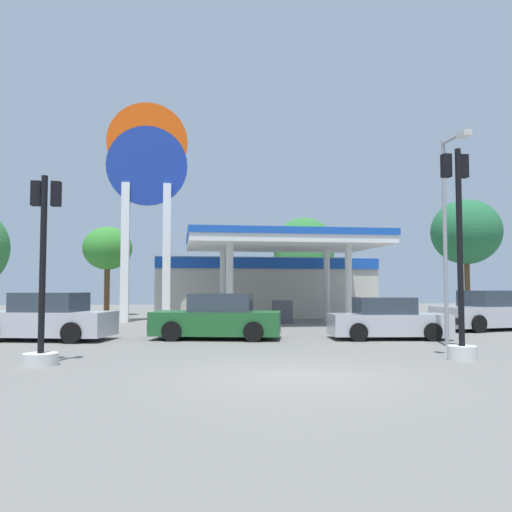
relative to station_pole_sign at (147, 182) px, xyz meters
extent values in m
plane|color=slate|center=(3.96, -17.28, -7.09)|extent=(90.00, 90.00, 0.00)
cube|color=beige|center=(6.61, 4.22, -5.38)|extent=(12.47, 5.49, 3.42)
cube|color=#194CB2|center=(6.61, 1.42, -4.02)|extent=(12.47, 0.12, 0.60)
cube|color=white|center=(6.61, -2.16, -3.25)|extent=(9.07, 6.67, 0.35)
cube|color=#194CB2|center=(6.61, -2.16, -2.93)|extent=(9.17, 6.77, 0.30)
cylinder|color=silver|center=(3.89, -4.00, -5.26)|extent=(0.32, 0.32, 3.66)
cylinder|color=silver|center=(9.33, -4.00, -5.26)|extent=(0.32, 0.32, 3.66)
cylinder|color=silver|center=(3.89, -0.33, -5.26)|extent=(0.32, 0.32, 3.66)
cylinder|color=silver|center=(9.33, -0.33, -5.26)|extent=(0.32, 0.32, 3.66)
cube|color=#4C4C51|center=(6.61, -2.16, -6.54)|extent=(0.90, 0.60, 1.10)
cube|color=white|center=(-1.03, -0.01, -3.57)|extent=(0.40, 0.56, 7.03)
cube|color=white|center=(1.03, -0.01, -3.57)|extent=(0.40, 0.56, 7.03)
cylinder|color=navy|center=(0.00, -0.01, 0.86)|extent=(4.10, 0.22, 4.10)
cylinder|color=#EA4C0C|center=(0.00, 0.01, 2.09)|extent=(4.10, 0.22, 4.10)
cube|color=white|center=(0.00, 0.05, 1.48)|extent=(3.77, 0.08, 0.74)
cylinder|color=black|center=(-3.75, -7.92, -6.75)|extent=(0.70, 0.39, 0.66)
cylinder|color=black|center=(-1.59, -10.31, -6.75)|extent=(0.70, 0.39, 0.66)
cylinder|color=black|center=(-1.14, -8.59, -6.75)|extent=(0.70, 0.39, 0.66)
cube|color=#B2B2BA|center=(-2.67, -9.12, -6.54)|extent=(4.66, 2.85, 0.79)
cube|color=#2D3842|center=(-2.52, -9.15, -5.86)|extent=(2.41, 2.08, 0.66)
cylinder|color=black|center=(1.46, -10.04, -6.76)|extent=(0.68, 0.36, 0.65)
cylinder|color=black|center=(1.84, -8.34, -6.76)|extent=(0.68, 0.36, 0.65)
cylinder|color=black|center=(4.03, -10.62, -6.76)|extent=(0.68, 0.36, 0.65)
cylinder|color=black|center=(4.41, -8.92, -6.76)|extent=(0.68, 0.36, 0.65)
cube|color=#1E5928|center=(2.94, -9.48, -6.55)|extent=(4.54, 2.67, 0.77)
cube|color=#2D3842|center=(3.08, -9.52, -5.88)|extent=(2.32, 1.99, 0.65)
cube|color=black|center=(0.90, -9.03, -6.66)|extent=(0.49, 1.68, 0.24)
cylinder|color=black|center=(9.93, -9.62, -6.79)|extent=(0.61, 0.26, 0.59)
cylinder|color=black|center=(9.78, -11.21, -6.79)|extent=(0.61, 0.26, 0.59)
cylinder|color=black|center=(7.53, -9.39, -6.79)|extent=(0.61, 0.26, 0.59)
cylinder|color=black|center=(7.37, -10.97, -6.79)|extent=(0.61, 0.26, 0.59)
cube|color=#B2B2BA|center=(8.65, -10.30, -6.59)|extent=(4.04, 2.00, 0.70)
cube|color=#2D3842|center=(8.51, -10.28, -5.98)|extent=(1.99, 1.62, 0.59)
cube|color=black|center=(10.55, -10.48, -6.70)|extent=(0.26, 1.55, 0.22)
cylinder|color=black|center=(12.98, -8.45, -6.75)|extent=(0.71, 0.37, 0.68)
cylinder|color=black|center=(12.60, -6.66, -6.75)|extent=(0.71, 0.37, 0.68)
cylinder|color=black|center=(15.31, -6.09, -6.75)|extent=(0.71, 0.37, 0.68)
cube|color=#B2B2BA|center=(14.15, -7.27, -6.52)|extent=(4.75, 2.76, 0.81)
cube|color=#2D3842|center=(14.30, -7.24, -5.82)|extent=(2.42, 2.06, 0.68)
cube|color=black|center=(12.01, -7.72, -6.64)|extent=(0.49, 1.76, 0.26)
cylinder|color=silver|center=(8.36, -15.55, -6.91)|extent=(0.68, 0.68, 0.34)
cylinder|color=black|center=(8.36, -15.55, -4.37)|extent=(0.14, 0.14, 4.75)
cube|color=black|center=(8.14, -15.39, -2.38)|extent=(0.21, 0.20, 0.57)
sphere|color=red|center=(8.14, -15.27, -2.20)|extent=(0.15, 0.15, 0.15)
sphere|color=#D89E0C|center=(8.14, -15.27, -2.38)|extent=(0.15, 0.15, 0.15)
sphere|color=green|center=(8.14, -15.27, -2.56)|extent=(0.15, 0.15, 0.15)
cube|color=black|center=(8.58, -15.39, -2.38)|extent=(0.21, 0.20, 0.57)
sphere|color=red|center=(8.58, -15.27, -2.20)|extent=(0.15, 0.15, 0.15)
sphere|color=#D89E0C|center=(8.58, -15.27, -2.38)|extent=(0.15, 0.15, 0.15)
sphere|color=green|center=(8.58, -15.27, -2.56)|extent=(0.15, 0.15, 0.15)
cylinder|color=silver|center=(-1.36, -14.99, -6.95)|extent=(0.76, 0.76, 0.27)
cylinder|color=black|center=(-1.36, -14.99, -4.82)|extent=(0.14, 0.14, 3.99)
cube|color=black|center=(-1.58, -14.83, -3.21)|extent=(0.21, 0.20, 0.57)
sphere|color=red|center=(-1.58, -14.71, -3.03)|extent=(0.15, 0.15, 0.15)
sphere|color=#D89E0C|center=(-1.58, -14.71, -3.21)|extent=(0.15, 0.15, 0.15)
sphere|color=green|center=(-1.58, -14.71, -3.39)|extent=(0.15, 0.15, 0.15)
cube|color=black|center=(-1.14, -14.83, -3.21)|extent=(0.21, 0.20, 0.57)
sphere|color=red|center=(-1.14, -14.71, -3.03)|extent=(0.15, 0.15, 0.15)
sphere|color=#D89E0C|center=(-1.14, -14.71, -3.21)|extent=(0.15, 0.15, 0.15)
sphere|color=green|center=(-1.14, -14.71, -3.39)|extent=(0.15, 0.15, 0.15)
cylinder|color=brown|center=(-2.75, 6.51, -5.57)|extent=(0.34, 0.34, 3.03)
ellipsoid|color=#33842E|center=(-2.75, 6.51, -2.92)|extent=(3.01, 3.01, 2.67)
cylinder|color=brown|center=(10.00, 7.68, -5.68)|extent=(0.25, 0.25, 2.81)
ellipsoid|color=#2F7435|center=(10.00, 7.68, -2.73)|extent=(4.14, 4.14, 4.20)
cylinder|color=brown|center=(21.25, 6.77, -5.19)|extent=(0.37, 0.37, 3.79)
ellipsoid|color=#24663B|center=(21.25, 6.77, -1.52)|extent=(4.73, 4.73, 4.47)
cylinder|color=gray|center=(9.51, -12.64, -4.01)|extent=(0.12, 0.12, 6.15)
cylinder|color=gray|center=(9.51, -13.24, -1.03)|extent=(0.09, 1.20, 0.09)
cube|color=beige|center=(9.51, -13.84, -1.08)|extent=(0.24, 0.44, 0.16)
camera|label=1|loc=(1.69, -27.56, -5.36)|focal=37.58mm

